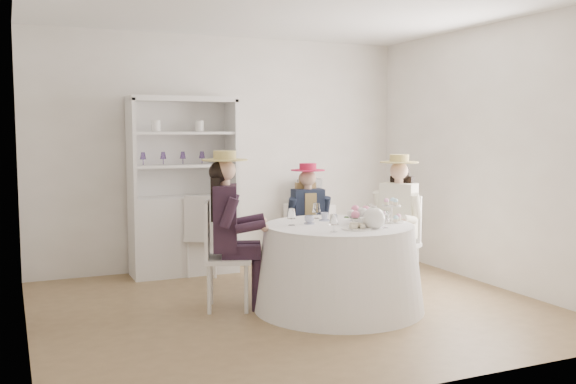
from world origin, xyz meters
name	(u,v)px	position (x,y,z in m)	size (l,w,h in m)	color
ground	(292,307)	(0.00, 0.00, 0.00)	(4.50, 4.50, 0.00)	brown
ceiling	(293,6)	(0.00, 0.00, 2.70)	(4.50, 4.50, 0.00)	white
wall_back	(223,152)	(0.00, 2.00, 1.35)	(4.50, 4.50, 0.00)	silver
wall_front	(426,174)	(0.00, -2.00, 1.35)	(4.50, 4.50, 0.00)	silver
wall_left	(21,165)	(-2.25, 0.00, 1.35)	(4.50, 4.50, 0.00)	silver
wall_right	(491,156)	(2.25, 0.00, 1.35)	(4.50, 4.50, 0.00)	silver
tea_table	(339,267)	(0.37, -0.20, 0.38)	(1.54, 1.54, 0.77)	white
hutch	(183,211)	(-0.55, 1.77, 0.70)	(1.25, 0.64, 1.98)	silver
side_table	(309,233)	(1.01, 1.75, 0.36)	(0.46, 0.46, 0.71)	silver
hatbox	(310,192)	(1.01, 1.75, 0.87)	(0.31, 0.31, 0.31)	black
guest_left	(228,221)	(-0.55, 0.18, 0.81)	(0.59, 0.54, 1.43)	silver
guest_mid	(308,216)	(0.53, 0.78, 0.72)	(0.47, 0.48, 1.27)	silver
guest_right	(397,213)	(1.27, 0.23, 0.77)	(0.59, 0.55, 1.37)	silver
spare_chair	(203,233)	(-0.40, 1.53, 0.49)	(0.50, 0.50, 0.91)	silver
teacup_a	(309,220)	(0.13, -0.07, 0.80)	(0.09, 0.09, 0.07)	white
teacup_b	(325,217)	(0.36, 0.06, 0.80)	(0.07, 0.07, 0.07)	white
teacup_c	(356,217)	(0.63, -0.05, 0.80)	(0.09, 0.09, 0.07)	white
flower_bowl	(361,221)	(0.55, -0.28, 0.80)	(0.21, 0.21, 0.05)	white
flower_arrangement	(361,213)	(0.57, -0.23, 0.87)	(0.20, 0.20, 0.08)	pink
table_teapot	(374,218)	(0.54, -0.53, 0.86)	(0.28, 0.20, 0.21)	white
sandwich_plate	(357,228)	(0.38, -0.51, 0.78)	(0.26, 0.26, 0.06)	white
cupcake_stand	(391,214)	(0.87, -0.28, 0.85)	(0.23, 0.23, 0.22)	white
stemware_set	(339,216)	(0.37, -0.20, 0.84)	(0.90, 0.87, 0.15)	white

